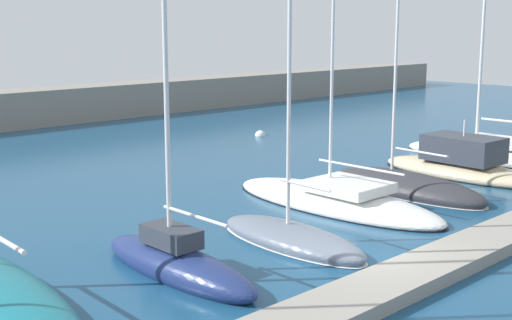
{
  "coord_description": "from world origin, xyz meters",
  "views": [
    {
      "loc": [
        -16.26,
        -11.86,
        6.94
      ],
      "look_at": [
        0.56,
        5.2,
        2.3
      ],
      "focal_mm": 49.69,
      "sensor_mm": 36.0,
      "label": 1
    }
  ],
  "objects_px": {
    "sailboat_white_sixth": "(335,199)",
    "sailboat_charcoal_seventh": "(406,186)",
    "sailboat_slate_fifth": "(291,236)",
    "sailboat_ivory_ninth": "(494,154)",
    "sailboat_navy_fourth": "(176,260)",
    "motorboat_sand_eighth": "(460,166)",
    "mooring_buoy_white": "(260,136)"
  },
  "relations": [
    {
      "from": "motorboat_sand_eighth",
      "to": "sailboat_charcoal_seventh",
      "type": "bearing_deg",
      "value": 94.18
    },
    {
      "from": "sailboat_slate_fifth",
      "to": "sailboat_ivory_ninth",
      "type": "bearing_deg",
      "value": -79.77
    },
    {
      "from": "sailboat_slate_fifth",
      "to": "sailboat_ivory_ninth",
      "type": "xyz_separation_m",
      "value": [
        17.68,
        2.14,
        0.13
      ]
    },
    {
      "from": "sailboat_navy_fourth",
      "to": "sailboat_white_sixth",
      "type": "xyz_separation_m",
      "value": [
        9.15,
        1.76,
        -0.2
      ]
    },
    {
      "from": "sailboat_navy_fourth",
      "to": "motorboat_sand_eighth",
      "type": "height_order",
      "value": "sailboat_navy_fourth"
    },
    {
      "from": "sailboat_ivory_ninth",
      "to": "motorboat_sand_eighth",
      "type": "bearing_deg",
      "value": 98.71
    },
    {
      "from": "sailboat_white_sixth",
      "to": "sailboat_charcoal_seventh",
      "type": "distance_m",
      "value": 3.88
    },
    {
      "from": "sailboat_white_sixth",
      "to": "sailboat_navy_fourth",
      "type": "bearing_deg",
      "value": 101.57
    },
    {
      "from": "motorboat_sand_eighth",
      "to": "sailboat_ivory_ninth",
      "type": "height_order",
      "value": "sailboat_ivory_ninth"
    },
    {
      "from": "sailboat_charcoal_seventh",
      "to": "sailboat_ivory_ninth",
      "type": "xyz_separation_m",
      "value": [
        9.06,
        0.72,
        0.12
      ]
    },
    {
      "from": "sailboat_navy_fourth",
      "to": "mooring_buoy_white",
      "type": "relative_size",
      "value": 20.49
    },
    {
      "from": "sailboat_navy_fourth",
      "to": "sailboat_white_sixth",
      "type": "relative_size",
      "value": 0.65
    },
    {
      "from": "sailboat_charcoal_seventh",
      "to": "sailboat_white_sixth",
      "type": "bearing_deg",
      "value": 84.66
    },
    {
      "from": "sailboat_navy_fourth",
      "to": "motorboat_sand_eighth",
      "type": "bearing_deg",
      "value": -84.49
    },
    {
      "from": "sailboat_slate_fifth",
      "to": "sailboat_navy_fourth",
      "type": "bearing_deg",
      "value": 88.62
    },
    {
      "from": "sailboat_slate_fifth",
      "to": "sailboat_ivory_ninth",
      "type": "relative_size",
      "value": 0.59
    },
    {
      "from": "sailboat_charcoal_seventh",
      "to": "sailboat_ivory_ninth",
      "type": "bearing_deg",
      "value": -80.44
    },
    {
      "from": "sailboat_slate_fifth",
      "to": "sailboat_charcoal_seventh",
      "type": "distance_m",
      "value": 8.74
    },
    {
      "from": "sailboat_navy_fourth",
      "to": "sailboat_white_sixth",
      "type": "distance_m",
      "value": 9.32
    },
    {
      "from": "sailboat_white_sixth",
      "to": "mooring_buoy_white",
      "type": "relative_size",
      "value": 31.33
    },
    {
      "from": "sailboat_ivory_ninth",
      "to": "mooring_buoy_white",
      "type": "height_order",
      "value": "sailboat_ivory_ninth"
    },
    {
      "from": "sailboat_slate_fifth",
      "to": "motorboat_sand_eighth",
      "type": "distance_m",
      "value": 13.33
    },
    {
      "from": "sailboat_slate_fifth",
      "to": "mooring_buoy_white",
      "type": "relative_size",
      "value": 18.62
    },
    {
      "from": "sailboat_white_sixth",
      "to": "mooring_buoy_white",
      "type": "xyz_separation_m",
      "value": [
        10.16,
        14.28,
        -0.24
      ]
    },
    {
      "from": "sailboat_slate_fifth",
      "to": "motorboat_sand_eighth",
      "type": "relative_size",
      "value": 1.52
    },
    {
      "from": "motorboat_sand_eighth",
      "to": "mooring_buoy_white",
      "type": "bearing_deg",
      "value": -4.08
    },
    {
      "from": "sailboat_navy_fourth",
      "to": "motorboat_sand_eighth",
      "type": "distance_m",
      "value": 17.63
    },
    {
      "from": "sailboat_charcoal_seventh",
      "to": "mooring_buoy_white",
      "type": "xyz_separation_m",
      "value": [
        6.35,
        14.98,
        -0.26
      ]
    },
    {
      "from": "sailboat_navy_fourth",
      "to": "sailboat_slate_fifth",
      "type": "distance_m",
      "value": 4.37
    },
    {
      "from": "sailboat_navy_fourth",
      "to": "sailboat_white_sixth",
      "type": "bearing_deg",
      "value": -77.49
    },
    {
      "from": "sailboat_ivory_ninth",
      "to": "mooring_buoy_white",
      "type": "xyz_separation_m",
      "value": [
        -2.71,
        14.25,
        -0.38
      ]
    },
    {
      "from": "sailboat_navy_fourth",
      "to": "sailboat_ivory_ninth",
      "type": "relative_size",
      "value": 0.65
    }
  ]
}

